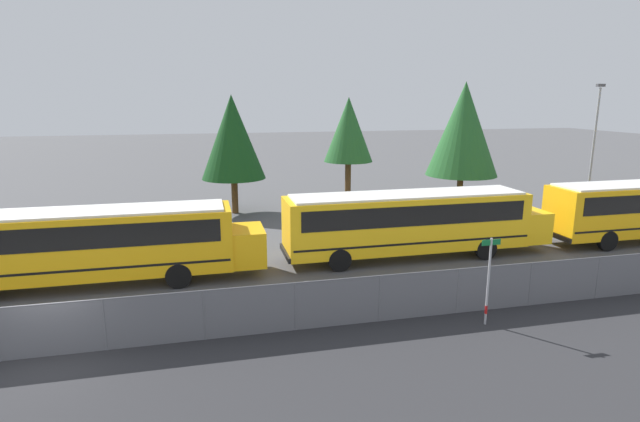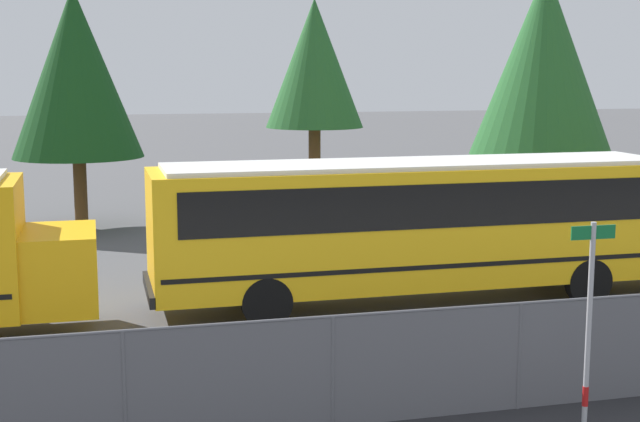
% 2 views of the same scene
% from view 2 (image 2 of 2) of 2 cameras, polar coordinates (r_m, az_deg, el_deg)
% --- Properties ---
extents(school_bus_4, '(13.56, 2.57, 3.27)m').
position_cam_2_polar(school_bus_4, '(20.43, 7.05, -0.46)').
color(school_bus_4, yellow).
rests_on(school_bus_4, ground_plane).
extents(street_sign, '(0.70, 0.09, 3.15)m').
position_cam_2_polar(street_sign, '(13.58, 16.83, -6.87)').
color(street_sign, '#B7B7BC').
rests_on(street_sign, ground_plane).
extents(tree_0, '(4.31, 4.31, 8.02)m').
position_cam_2_polar(tree_0, '(30.79, -15.38, 8.50)').
color(tree_0, '#51381E').
rests_on(tree_0, ground_plane).
extents(tree_2, '(5.13, 5.13, 8.93)m').
position_cam_2_polar(tree_2, '(33.52, 14.09, 9.20)').
color(tree_2, '#51381E').
rests_on(tree_2, ground_plane).
extents(tree_3, '(3.55, 3.55, 7.86)m').
position_cam_2_polar(tree_3, '(32.53, -0.36, 9.36)').
color(tree_3, '#51381E').
rests_on(tree_3, ground_plane).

